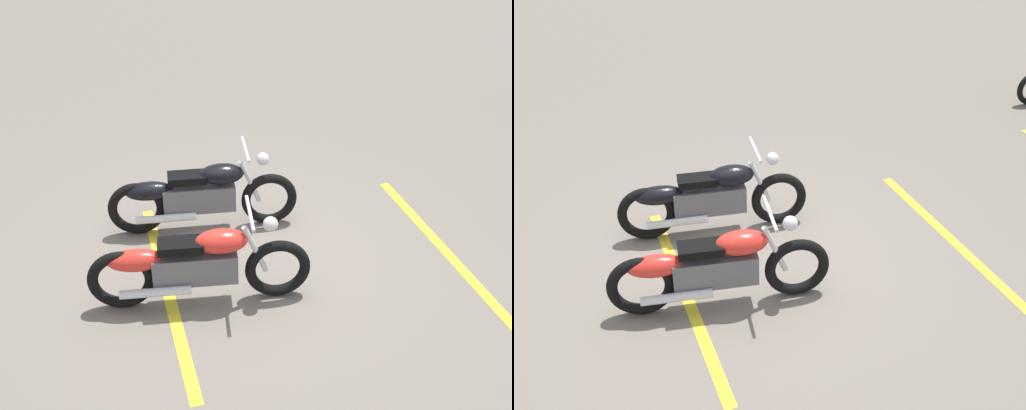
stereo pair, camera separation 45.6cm
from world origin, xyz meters
The scene contains 5 objects.
ground_plane centered at (0.00, 0.00, 0.00)m, with size 60.00×60.00×0.00m, color slate.
motorcycle_bright_foreground centered at (-0.54, -0.66, 0.46)m, with size 2.23×0.62×1.04m.
motorcycle_dark_foreground centered at (-0.29, 0.66, 0.46)m, with size 2.23×0.62×1.04m.
parking_stripe_near centered at (-0.81, -0.42, 0.00)m, with size 3.20×0.12×0.01m, color yellow.
parking_stripe_mid centered at (2.36, -0.43, 0.00)m, with size 3.20×0.12×0.01m, color yellow.
Camera 2 is at (-1.50, -5.58, 4.26)m, focal length 44.65 mm.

